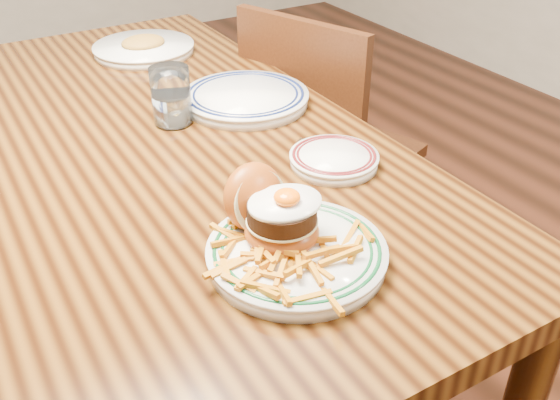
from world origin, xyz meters
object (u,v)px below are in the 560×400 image
table (161,173)px  main_plate (289,238)px  chair_right (323,148)px  side_plate (334,158)px

table → main_plate: 0.51m
chair_right → side_plate: 0.66m
chair_right → side_plate: (-0.32, -0.50, 0.29)m
chair_right → side_plate: size_ratio=4.86×
table → main_plate: main_plate is taller
table → side_plate: side_plate is taller
table → chair_right: bearing=19.7°
chair_right → main_plate: bearing=32.0°
table → chair_right: 0.64m
table → main_plate: bearing=-86.8°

